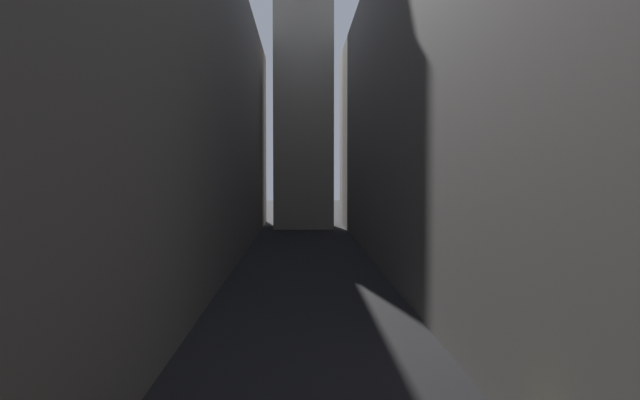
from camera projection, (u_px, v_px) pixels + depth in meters
ground_plane at (308, 289)px, 39.50m from camera, size 264.00×264.00×0.00m
building_block_left at (129, 96)px, 40.63m from camera, size 11.85×108.00×24.35m
building_block_right at (480, 96)px, 41.34m from camera, size 11.56×108.00×24.53m
clock_tower at (303, 6)px, 84.17m from camera, size 8.57×8.57×56.42m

